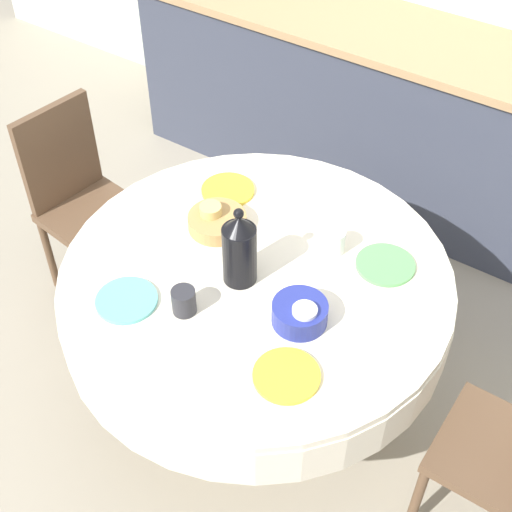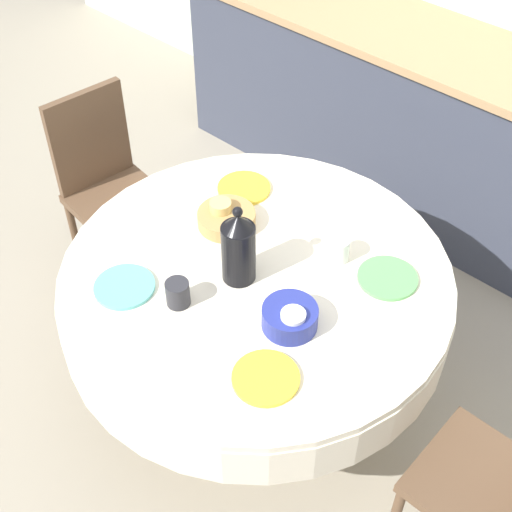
% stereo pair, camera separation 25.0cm
% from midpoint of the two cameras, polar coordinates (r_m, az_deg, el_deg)
% --- Properties ---
extents(ground_plane, '(12.00, 12.00, 0.00)m').
position_cam_midpoint_polar(ground_plane, '(3.13, 2.32, -10.90)').
color(ground_plane, '#9E937F').
extents(kitchen_counter, '(3.24, 0.64, 0.96)m').
position_cam_midpoint_polar(kitchen_counter, '(3.77, 17.98, 8.44)').
color(kitchen_counter, '#383D4C').
rests_on(kitchen_counter, ground_plane).
extents(dining_table, '(1.43, 1.43, 0.74)m').
position_cam_midpoint_polar(dining_table, '(2.64, 2.71, -3.24)').
color(dining_table, brown).
rests_on(dining_table, ground_plane).
extents(chair_left, '(0.40, 0.40, 0.93)m').
position_cam_midpoint_polar(chair_left, '(2.49, 22.43, -16.93)').
color(chair_left, brown).
rests_on(chair_left, ground_plane).
extents(chair_right, '(0.45, 0.45, 0.93)m').
position_cam_midpoint_polar(chair_right, '(3.35, -9.73, 5.86)').
color(chair_right, brown).
rests_on(chair_right, ground_plane).
extents(plate_near_left, '(0.21, 0.21, 0.01)m').
position_cam_midpoint_polar(plate_near_left, '(2.51, -7.71, -2.59)').
color(plate_near_left, '#60BCB7').
rests_on(plate_near_left, dining_table).
extents(cup_near_left, '(0.08, 0.08, 0.10)m').
position_cam_midpoint_polar(cup_near_left, '(2.42, -3.36, -3.14)').
color(cup_near_left, '#28282D').
rests_on(cup_near_left, dining_table).
extents(plate_near_right, '(0.21, 0.21, 0.01)m').
position_cam_midpoint_polar(plate_near_right, '(2.25, 4.01, -9.88)').
color(plate_near_right, yellow).
rests_on(plate_near_right, dining_table).
extents(cup_near_right, '(0.08, 0.08, 0.10)m').
position_cam_midpoint_polar(cup_near_right, '(2.34, 6.03, -5.52)').
color(cup_near_right, white).
rests_on(cup_near_right, dining_table).
extents(plate_far_left, '(0.21, 0.21, 0.01)m').
position_cam_midpoint_polar(plate_far_left, '(2.89, 1.50, 5.34)').
color(plate_far_left, yellow).
rests_on(plate_far_left, dining_table).
extents(cup_far_left, '(0.08, 0.08, 0.10)m').
position_cam_midpoint_polar(cup_far_left, '(2.71, -0.21, 3.43)').
color(cup_far_left, '#DBB766').
rests_on(cup_far_left, dining_table).
extents(plate_far_right, '(0.21, 0.21, 0.01)m').
position_cam_midpoint_polar(plate_far_right, '(2.59, 13.21, -1.86)').
color(plate_far_right, '#5BA85B').
rests_on(plate_far_right, dining_table).
extents(cup_far_right, '(0.08, 0.08, 0.10)m').
position_cam_midpoint_polar(cup_far_right, '(2.60, 9.31, 0.42)').
color(cup_far_right, white).
rests_on(cup_far_right, dining_table).
extents(coffee_carafe, '(0.12, 0.12, 0.32)m').
position_cam_midpoint_polar(coffee_carafe, '(2.43, 1.51, 0.51)').
color(coffee_carafe, black).
rests_on(coffee_carafe, dining_table).
extents(bread_basket, '(0.22, 0.22, 0.06)m').
position_cam_midpoint_polar(bread_basket, '(2.71, 0.25, 2.89)').
color(bread_basket, '#AD844C').
rests_on(bread_basket, dining_table).
extents(fruit_bowl, '(0.19, 0.19, 0.08)m').
position_cam_midpoint_polar(fruit_bowl, '(2.37, 5.75, -5.07)').
color(fruit_bowl, navy).
rests_on(fruit_bowl, dining_table).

